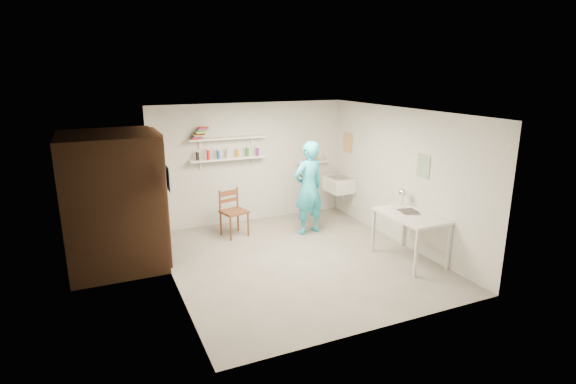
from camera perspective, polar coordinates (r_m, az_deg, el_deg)
name	(u,v)px	position (r m, az deg, el deg)	size (l,w,h in m)	color
floor	(298,260)	(7.48, 1.26, -8.60)	(4.00, 4.50, 0.02)	slate
ceiling	(299,111)	(6.87, 1.38, 10.20)	(4.00, 4.50, 0.02)	silver
wall_back	(251,163)	(9.12, -4.78, 3.71)	(4.00, 0.02, 2.40)	silver
wall_front	(384,235)	(5.22, 12.04, -5.42)	(4.00, 0.02, 2.40)	silver
wall_left	(169,204)	(6.50, -14.90, -1.46)	(0.02, 4.50, 2.40)	silver
wall_right	(402,177)	(8.12, 14.26, 1.86)	(0.02, 4.50, 2.40)	silver
doorway_recess	(160,198)	(7.56, -15.98, -0.80)	(0.02, 0.90, 2.00)	black
corridor_box	(113,201)	(7.49, -21.37, -1.02)	(1.40, 1.50, 2.10)	brown
door_lintel	(156,134)	(7.36, -16.42, 7.11)	(0.06, 1.05, 0.10)	brown
door_jamb_near	(166,207)	(7.09, -15.22, -1.80)	(0.06, 0.10, 2.00)	brown
door_jamb_far	(156,191)	(8.04, -16.37, 0.12)	(0.06, 0.10, 2.00)	brown
shelf_lower	(228,159)	(8.82, -7.59, 4.23)	(1.50, 0.22, 0.03)	white
shelf_upper	(228,138)	(8.75, -7.68, 6.80)	(1.50, 0.22, 0.03)	white
ledge_shelf	(312,162)	(9.57, 3.07, 3.81)	(0.70, 0.14, 0.03)	white
poster_left	(168,179)	(6.47, -15.00, 1.65)	(0.01, 0.28, 0.36)	#334C7F
poster_right_a	(348,143)	(9.49, 7.58, 6.24)	(0.01, 0.34, 0.42)	#995933
poster_right_b	(423,166)	(7.63, 16.81, 3.15)	(0.01, 0.30, 0.38)	#3F724C
belfast_sink	(339,184)	(9.45, 6.49, 0.98)	(0.48, 0.60, 0.30)	white
man	(309,188)	(8.38, 2.62, 0.52)	(0.64, 0.42, 1.77)	#29B2CD
wall_clock	(306,170)	(8.52, 2.27, 2.80)	(0.32, 0.32, 0.04)	#EFEBA3
wooden_chair	(234,212)	(8.40, -6.86, -2.50)	(0.44, 0.42, 0.94)	brown
work_table	(409,237)	(7.57, 15.14, -5.58)	(0.71, 1.18, 0.78)	silver
desk_lamp	(403,193)	(7.85, 14.41, -0.08)	(0.15, 0.15, 0.15)	silver
spray_cans	(228,153)	(8.80, -7.61, 4.87)	(1.26, 0.06, 0.17)	black
book_stack	(200,133)	(8.60, -11.13, 7.37)	(0.32, 0.14, 0.22)	red
ledge_pots	(312,159)	(9.56, 3.07, 4.16)	(0.48, 0.07, 0.09)	silver
papers	(411,214)	(7.44, 15.36, -2.69)	(0.30, 0.22, 0.02)	silver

